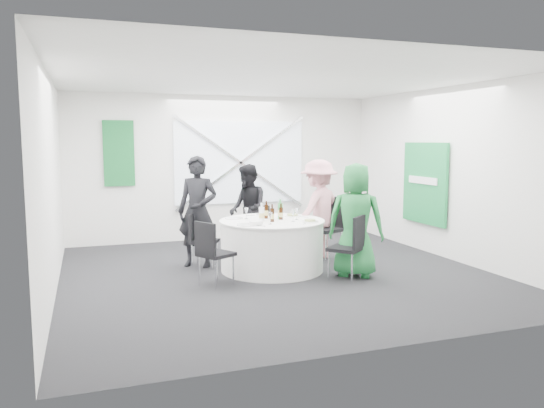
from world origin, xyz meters
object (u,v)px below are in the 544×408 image
object	(u,v)px
chair_front_right	(351,243)
green_water_bottle	(280,211)
banquet_table	(272,245)
person_woman_pink	(319,209)
person_woman_green	(356,220)
person_man_back	(248,209)
chair_back	(260,227)
clear_water_bottle	(262,214)
chair_back_left	(200,236)
chair_back_right	(330,223)
chair_front_left	(212,249)
person_man_back_left	(198,212)

from	to	relation	value
chair_front_right	green_water_bottle	distance (m)	1.24
banquet_table	person_woman_pink	distance (m)	1.19
person_woman_green	person_woman_pink	bearing A→B (deg)	-53.48
chair_front_right	person_man_back	distance (m)	2.36
chair_back	chair_front_right	distance (m)	2.11
person_woman_green	banquet_table	bearing A→B (deg)	-0.00
banquet_table	person_woman_green	xyz separation A→B (m)	(1.01, -0.72, 0.43)
banquet_table	person_woman_pink	bearing A→B (deg)	27.13
person_woman_pink	clear_water_bottle	distance (m)	1.29
chair_back	chair_back_left	xyz separation A→B (m)	(-1.15, -0.55, 0.00)
chair_back_left	chair_back_right	distance (m)	2.15
chair_front_left	person_man_back	world-z (taller)	person_man_back
chair_back	person_man_back_left	world-z (taller)	person_man_back_left
banquet_table	clear_water_bottle	size ratio (longest dim) A/B	5.79
green_water_bottle	person_man_back	bearing A→B (deg)	96.46
person_man_back	person_woman_pink	world-z (taller)	person_woman_pink
chair_back_left	person_woman_green	size ratio (longest dim) A/B	0.51
chair_front_left	person_woman_pink	xyz separation A→B (m)	(2.04, 1.10, 0.30)
chair_back_right	chair_front_right	size ratio (longest dim) A/B	1.11
chair_back_right	person_man_back	world-z (taller)	person_man_back
chair_back_left	green_water_bottle	bearing A→B (deg)	-85.05
chair_back_left	person_woman_pink	distance (m)	2.00
chair_front_right	person_man_back	bearing A→B (deg)	-111.03
chair_back_left	chair_back_right	xyz separation A→B (m)	(2.14, -0.08, 0.11)
person_man_back_left	green_water_bottle	size ratio (longest dim) A/B	5.62
person_man_back	person_woman_pink	xyz separation A→B (m)	(0.98, -0.76, 0.04)
green_water_bottle	chair_front_left	bearing A→B (deg)	-152.10
banquet_table	chair_front_right	bearing A→B (deg)	-48.63
chair_back_right	green_water_bottle	xyz separation A→B (m)	(-1.01, -0.40, 0.28)
chair_back	green_water_bottle	distance (m)	1.11
person_woman_pink	person_man_back	bearing A→B (deg)	-65.02
chair_front_right	person_woman_pink	distance (m)	1.48
chair_front_left	green_water_bottle	world-z (taller)	green_water_bottle
chair_back	person_woman_green	distance (m)	2.01
person_woman_pink	person_man_back_left	bearing A→B (deg)	-30.26
chair_front_left	clear_water_bottle	distance (m)	1.09
banquet_table	person_man_back	size ratio (longest dim) A/B	1.01
person_man_back_left	chair_front_right	bearing A→B (deg)	-8.71
person_man_back	clear_water_bottle	world-z (taller)	person_man_back
person_man_back_left	green_water_bottle	xyz separation A→B (m)	(1.14, -0.57, 0.03)
chair_front_right	person_woman_green	bearing A→B (deg)	-171.98
person_woman_green	green_water_bottle	world-z (taller)	person_woman_green
chair_back_left	chair_front_right	distance (m)	2.32
person_man_back_left	clear_water_bottle	xyz separation A→B (m)	(0.81, -0.66, 0.01)
chair_front_left	chair_front_right	bearing A→B (deg)	-129.64
person_man_back_left	chair_front_left	bearing A→B (deg)	-61.29
chair_back_right	person_man_back	bearing A→B (deg)	-146.44
chair_back	person_man_back_left	xyz separation A→B (m)	(-1.16, -0.46, 0.37)
person_woman_green	person_man_back_left	bearing A→B (deg)	1.84
chair_back_left	chair_front_left	distance (m)	1.12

